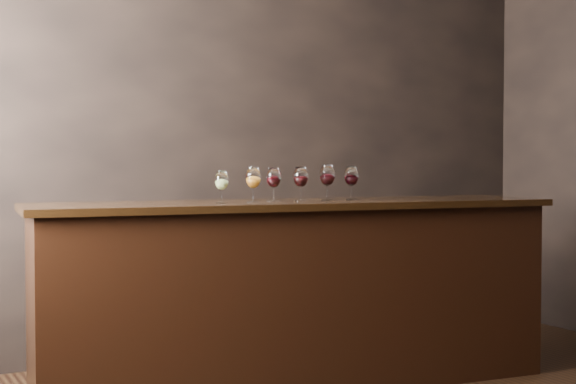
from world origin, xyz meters
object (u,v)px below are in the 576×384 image
glass_white (222,181)px  glass_red_b (301,178)px  glass_red_d (351,177)px  back_bar_shelf (260,282)px  glass_red_a (274,178)px  bar_counter (298,297)px  glass_amber (253,178)px  glass_red_c (327,176)px

glass_white → glass_red_b: bearing=-1.1°
glass_red_b → glass_red_d: size_ratio=0.98×
glass_red_b → glass_red_d: bearing=3.1°
glass_red_d → glass_red_b: bearing=-176.9°
glass_white → glass_red_d: 0.81m
back_bar_shelf → glass_red_a: glass_red_a is taller
bar_counter → glass_red_b: (0.01, -0.02, 0.66)m
glass_white → glass_amber: (0.17, -0.02, 0.01)m
glass_amber → glass_red_b: size_ratio=0.99×
glass_red_c → glass_red_d: 0.16m
glass_red_a → glass_red_d: glass_red_d is taller
glass_white → glass_red_d: (0.81, 0.01, 0.02)m
glass_red_a → glass_red_b: size_ratio=0.97×
bar_counter → glass_red_b: bearing=-64.4°
bar_counter → glass_amber: size_ratio=14.95×
bar_counter → glass_red_a: glass_red_a is taller
glass_amber → glass_white: bearing=173.8°
glass_red_c → glass_red_a: bearing=173.7°
back_bar_shelf → glass_red_d: size_ratio=13.11×
back_bar_shelf → glass_red_b: size_ratio=13.34×
glass_white → glass_red_d: bearing=0.7°
glass_amber → glass_red_b: 0.29m
glass_white → glass_red_b: size_ratio=0.89×
bar_counter → glass_red_d: bearing=6.4°
bar_counter → glass_red_b: glass_red_b is taller
glass_amber → glass_red_a: size_ratio=1.01×
back_bar_shelf → glass_red_a: (-0.31, -0.78, 0.69)m
glass_amber → glass_red_a: (0.15, 0.06, -0.00)m
glass_white → glass_red_c: bearing=0.5°
glass_red_a → glass_red_d: (0.48, -0.03, 0.01)m
back_bar_shelf → glass_white: (-0.63, -0.82, 0.67)m
bar_counter → glass_red_a: (-0.13, 0.03, 0.65)m
glass_red_a → glass_red_b: 0.15m
bar_counter → glass_white: glass_white is taller
glass_white → back_bar_shelf: bearing=52.5°
glass_amber → glass_red_b: bearing=2.0°
glass_white → glass_amber: glass_amber is taller
back_bar_shelf → glass_red_d: bearing=-77.9°
glass_red_b → back_bar_shelf: bearing=78.7°
back_bar_shelf → glass_amber: bearing=-118.6°
back_bar_shelf → glass_amber: (-0.46, -0.84, 0.69)m
glass_white → glass_red_c: 0.64m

